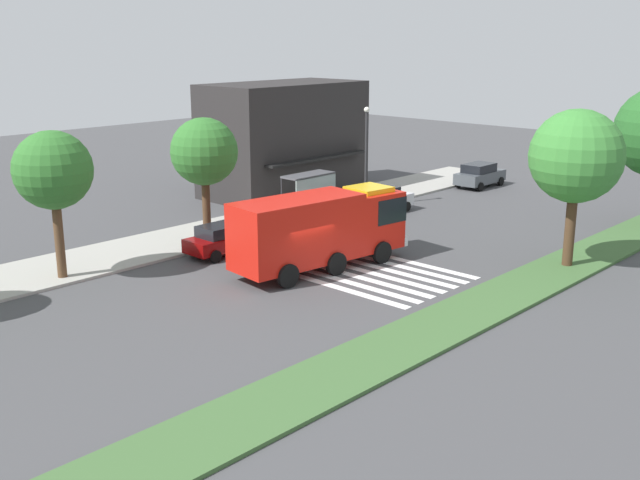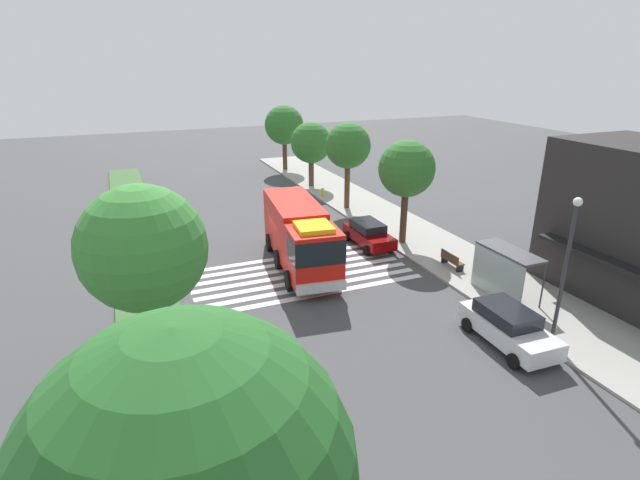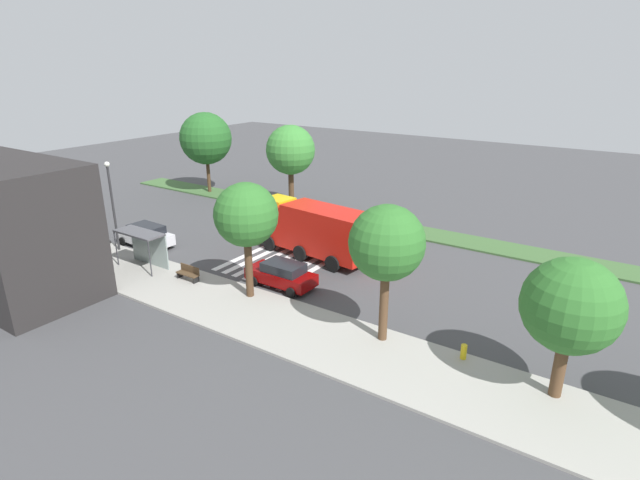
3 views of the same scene
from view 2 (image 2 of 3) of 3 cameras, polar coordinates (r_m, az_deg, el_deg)
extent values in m
plane|color=#424244|center=(30.31, -4.03, -1.99)|extent=(120.00, 120.00, 0.00)
cube|color=#9E9B93|center=(34.16, 10.99, 0.44)|extent=(60.00, 5.01, 0.14)
cube|color=#3D6033|center=(29.01, -19.88, -4.16)|extent=(60.00, 3.00, 0.14)
cube|color=silver|center=(30.24, -3.98, -2.03)|extent=(0.45, 12.32, 0.01)
cube|color=silver|center=(29.45, -3.42, -2.65)|extent=(0.45, 12.32, 0.01)
cube|color=silver|center=(28.67, -2.83, -3.31)|extent=(0.45, 12.32, 0.01)
cube|color=silver|center=(27.90, -2.20, -4.00)|extent=(0.45, 12.32, 0.01)
cube|color=silver|center=(27.13, -1.54, -4.73)|extent=(0.45, 12.32, 0.01)
cube|color=silver|center=(26.38, -0.84, -5.50)|extent=(0.45, 12.32, 0.01)
cube|color=silver|center=(25.63, -0.09, -6.32)|extent=(0.45, 12.32, 0.01)
cube|color=red|center=(25.35, -0.73, -1.75)|extent=(3.02, 2.87, 2.83)
cube|color=red|center=(29.46, -3.02, 1.72)|extent=(6.64, 3.30, 3.09)
cube|color=black|center=(24.78, -0.49, -0.89)|extent=(2.26, 2.81, 1.25)
cube|color=silver|center=(24.54, 0.17, -5.53)|extent=(0.54, 2.58, 0.50)
cube|color=yellow|center=(24.81, -0.74, 1.53)|extent=(2.11, 2.01, 0.24)
cylinder|color=black|center=(26.49, 1.82, -4.09)|extent=(1.13, 0.43, 1.10)
cylinder|color=black|center=(25.90, -3.62, -4.72)|extent=(1.13, 0.43, 1.10)
cylinder|color=black|center=(31.72, -1.35, 0.17)|extent=(1.13, 0.43, 1.10)
cylinder|color=black|center=(31.23, -5.91, -0.27)|extent=(1.13, 0.43, 1.10)
cylinder|color=black|center=(29.13, 0.06, -1.72)|extent=(1.13, 0.43, 1.10)
cylinder|color=black|center=(28.60, -4.90, -2.24)|extent=(1.13, 0.43, 1.10)
cube|color=#720505|center=(31.96, 5.70, 0.46)|extent=(4.35, 1.79, 0.70)
cube|color=black|center=(31.93, 5.56, 1.65)|extent=(2.44, 1.56, 0.56)
cylinder|color=black|center=(31.32, 8.32, -0.77)|extent=(0.64, 0.22, 0.64)
cylinder|color=black|center=(30.51, 5.45, -1.23)|extent=(0.64, 0.22, 0.64)
cylinder|color=black|center=(33.66, 5.89, 0.87)|extent=(0.64, 0.22, 0.64)
cylinder|color=black|center=(32.91, 3.17, 0.48)|extent=(0.64, 0.22, 0.64)
cube|color=silver|center=(22.62, 21.06, -9.71)|extent=(4.60, 2.04, 0.77)
cube|color=black|center=(22.46, 20.90, -7.97)|extent=(2.60, 1.74, 0.56)
cylinder|color=black|center=(22.51, 25.27, -11.67)|extent=(0.65, 0.24, 0.64)
cylinder|color=black|center=(21.33, 21.60, -12.96)|extent=(0.65, 0.24, 0.64)
cylinder|color=black|center=(24.33, 20.35, -8.44)|extent=(0.65, 0.24, 0.64)
cylinder|color=black|center=(23.24, 16.76, -9.41)|extent=(0.65, 0.24, 0.64)
cube|color=#4C4C51|center=(26.01, 21.22, -1.27)|extent=(3.50, 1.40, 0.12)
cube|color=#8C9E99|center=(26.02, 19.82, -3.94)|extent=(3.50, 0.08, 2.40)
cylinder|color=#333338|center=(28.00, 19.56, -2.17)|extent=(0.08, 0.08, 2.40)
cylinder|color=#333338|center=(25.83, 24.48, -4.80)|extent=(0.08, 0.08, 2.40)
cube|color=#4C3823|center=(29.35, 15.13, -2.30)|extent=(1.60, 0.50, 0.08)
cube|color=#4C3823|center=(29.13, 14.83, -1.89)|extent=(1.60, 0.06, 0.45)
cube|color=black|center=(29.96, 14.27, -2.21)|extent=(0.08, 0.45, 0.37)
cube|color=black|center=(28.92, 15.94, -3.21)|extent=(0.08, 0.45, 0.37)
cylinder|color=#2D2D30|center=(22.38, 26.43, -3.88)|extent=(0.16, 0.16, 6.01)
sphere|color=white|center=(21.39, 27.77, 3.94)|extent=(0.36, 0.36, 0.36)
cube|color=black|center=(25.67, 31.93, -2.74)|extent=(9.30, 0.80, 0.16)
cylinder|color=#47301E|center=(53.50, -4.10, 9.92)|extent=(0.48, 0.48, 3.29)
sphere|color=#2D6B28|center=(53.02, -4.19, 13.18)|extent=(4.09, 4.09, 4.09)
cylinder|color=#513823|center=(46.43, -1.02, 7.98)|extent=(0.50, 0.50, 2.73)
sphere|color=#2D6B28|center=(45.93, -1.05, 11.24)|extent=(3.75, 3.75, 3.75)
cylinder|color=#513823|center=(39.34, 3.17, 6.42)|extent=(0.43, 0.43, 3.75)
sphere|color=#2D6B28|center=(38.70, 3.26, 10.89)|extent=(3.54, 3.54, 3.54)
cylinder|color=#47301E|center=(32.16, 9.70, 2.82)|extent=(0.43, 0.43, 3.64)
sphere|color=#2D6B28|center=(31.38, 10.04, 8.16)|extent=(3.56, 3.56, 3.56)
cylinder|color=#47301E|center=(19.22, -18.65, -10.46)|extent=(0.50, 0.50, 3.78)
sphere|color=#387F33|center=(17.77, -19.89, -0.88)|extent=(4.41, 4.41, 4.41)
sphere|color=#235B23|center=(8.47, -14.90, -25.03)|extent=(5.18, 5.18, 5.18)
cylinder|color=gold|center=(42.93, 0.30, 5.55)|extent=(0.28, 0.28, 0.70)
camera|label=1|loc=(52.92, -40.64, 15.18)|focal=42.75mm
camera|label=3|loc=(56.60, 18.20, 20.92)|focal=27.98mm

